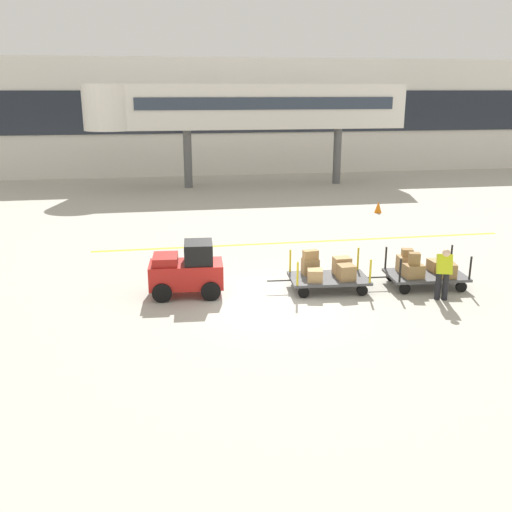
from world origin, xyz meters
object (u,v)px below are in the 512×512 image
Objects in this scene: baggage_cart_middle at (424,270)px; safety_cone_near at (378,207)px; baggage_handler at (444,271)px; baggage_tug at (187,270)px; baggage_cart_lead at (328,273)px.

safety_cone_near is (2.67, 10.55, -0.25)m from baggage_cart_middle.
baggage_handler is at bearing -102.93° from safety_cone_near.
safety_cone_near is at bearing 45.97° from baggage_tug.
baggage_tug reaches higher than baggage_cart_middle.
baggage_handler is 2.84× the size of safety_cone_near.
baggage_tug is 4.17m from baggage_cart_lead.
baggage_cart_middle is at bearing -104.21° from safety_cone_near.
baggage_cart_middle is (2.93, -0.22, 0.01)m from baggage_cart_lead.
baggage_cart_lead is 11.75m from safety_cone_near.
baggage_tug is 14.05m from safety_cone_near.
baggage_cart_lead is 1.00× the size of baggage_cart_middle.
safety_cone_near is at bearing 75.79° from baggage_cart_middle.
baggage_cart_middle is 10.88m from safety_cone_near.
baggage_tug is 0.71× the size of baggage_cart_lead.
baggage_cart_middle is 5.53× the size of safety_cone_near.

